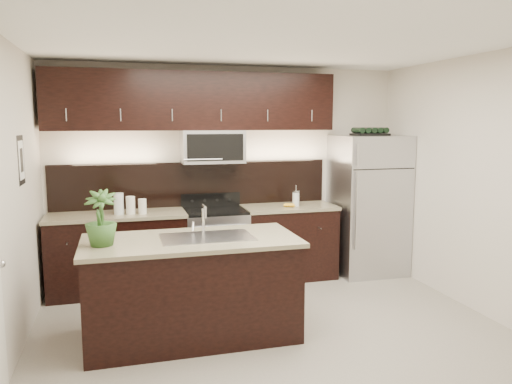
% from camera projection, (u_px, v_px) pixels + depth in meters
% --- Properties ---
extents(ground, '(4.50, 4.50, 0.00)m').
position_uv_depth(ground, '(275.00, 335.00, 4.71)').
color(ground, gray).
rests_on(ground, ground).
extents(room_walls, '(4.52, 4.02, 2.71)m').
position_uv_depth(room_walls, '(266.00, 157.00, 4.41)').
color(room_walls, beige).
rests_on(room_walls, ground).
extents(counter_run, '(3.51, 0.65, 0.94)m').
position_uv_depth(counter_run, '(199.00, 247.00, 6.14)').
color(counter_run, black).
rests_on(counter_run, ground).
extents(upper_fixtures, '(3.49, 0.40, 1.66)m').
position_uv_depth(upper_fixtures, '(197.00, 110.00, 6.06)').
color(upper_fixtures, black).
rests_on(upper_fixtures, counter_run).
extents(island, '(1.96, 0.96, 0.94)m').
position_uv_depth(island, '(192.00, 288.00, 4.64)').
color(island, black).
rests_on(island, ground).
extents(sink_faucet, '(0.84, 0.50, 0.28)m').
position_uv_depth(sink_faucet, '(207.00, 236.00, 4.62)').
color(sink_faucet, silver).
rests_on(sink_faucet, island).
extents(refrigerator, '(0.88, 0.79, 1.82)m').
position_uv_depth(refrigerator, '(368.00, 205.00, 6.62)').
color(refrigerator, '#B2B2B7').
rests_on(refrigerator, ground).
extents(wine_rack, '(0.45, 0.28, 0.11)m').
position_uv_depth(wine_rack, '(370.00, 132.00, 6.48)').
color(wine_rack, black).
rests_on(wine_rack, refrigerator).
extents(plant, '(0.29, 0.29, 0.48)m').
position_uv_depth(plant, '(101.00, 218.00, 4.28)').
color(plant, '#315B24').
rests_on(plant, island).
extents(canisters, '(0.37, 0.16, 0.25)m').
position_uv_depth(canisters, '(128.00, 205.00, 5.77)').
color(canisters, silver).
rests_on(canisters, counter_run).
extents(french_press, '(0.09, 0.09, 0.26)m').
position_uv_depth(french_press, '(296.00, 198.00, 6.34)').
color(french_press, silver).
rests_on(french_press, counter_run).
extents(bananas, '(0.19, 0.17, 0.05)m').
position_uv_depth(bananas, '(286.00, 205.00, 6.29)').
color(bananas, gold).
rests_on(bananas, counter_run).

